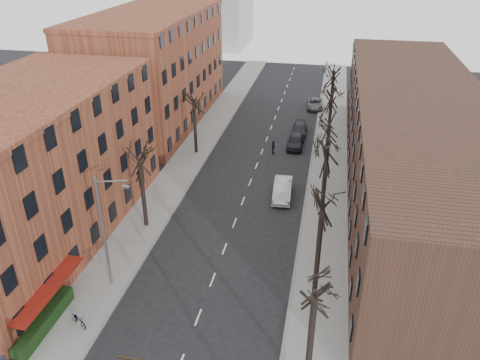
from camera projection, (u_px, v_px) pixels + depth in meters
The scene contains 21 objects.
sidewalk_left at pixel (195, 149), 56.51m from camera, with size 4.00×90.00×0.15m, color gray.
sidewalk_right at pixel (329, 160), 53.73m from camera, with size 4.00×90.00×0.15m, color gray.
building_left_near at pixel (28, 172), 37.78m from camera, with size 12.00×26.00×12.00m, color brown.
building_left_far at pixel (154, 70), 62.49m from camera, with size 12.00×28.00×14.00m, color brown.
building_right at pixel (415, 143), 45.71m from camera, with size 12.00×50.00×10.00m, color #482B21.
awning_left at pixel (56, 319), 31.61m from camera, with size 1.20×7.00×0.15m, color maroon.
hedge at pixel (45, 322), 30.46m from camera, with size 0.80×6.00×1.00m, color #1C3713.
tree_right_b at pixel (314, 293), 33.87m from camera, with size 5.20×5.20×10.80m, color black, non-canonical shape.
tree_right_c at pixel (320, 232), 40.81m from camera, with size 5.20×5.20×11.60m, color black, non-canonical shape.
tree_right_d at pixel (323, 189), 47.76m from camera, with size 5.20×5.20×10.00m, color black, non-canonical shape.
tree_right_e at pixel (326, 157), 54.70m from camera, with size 5.20×5.20×10.80m, color black, non-canonical shape.
tree_right_f at pixel (328, 132), 61.65m from camera, with size 5.20×5.20×11.60m, color black, non-canonical shape.
tree_left_a at pixel (147, 226), 41.71m from camera, with size 5.20×5.20×9.50m, color black, non-canonical shape.
tree_left_b at pixel (196, 153), 55.60m from camera, with size 5.20×5.20×9.50m, color black, non-canonical shape.
streetlight at pixel (105, 228), 32.34m from camera, with size 2.45×0.22×9.03m.
silver_sedan at pixel (283, 190), 45.93m from camera, with size 1.74×4.99×1.64m, color #B3B6BA.
parked_car_near at pixel (296, 141), 56.82m from camera, with size 1.88×4.67×1.59m, color black.
parked_car_mid at pixel (300, 129), 60.64m from camera, with size 1.85×4.54×1.32m, color #23222A.
parked_car_far at pixel (315, 104), 69.72m from camera, with size 2.25×4.89×1.36m, color #595C61.
pedestrian_crossing at pixel (273, 147), 55.09m from camera, with size 0.97×0.40×1.65m, color black.
bicycle at pixel (78, 319), 30.73m from camera, with size 0.59×1.69×0.89m, color gray.
Camera 1 is at (7.45, -14.71, 23.02)m, focal length 35.00 mm.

